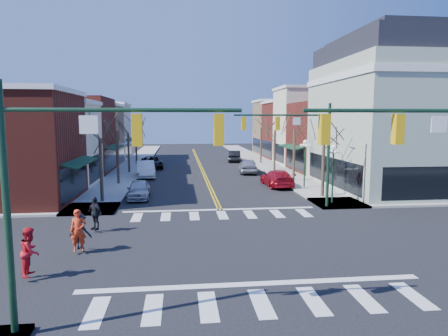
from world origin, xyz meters
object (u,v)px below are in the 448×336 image
object	(u,v)px
victorian_corner	(400,113)
lamppost_midblock	(305,156)
car_left_mid	(146,169)
pedestrian_red_b	(30,251)
car_left_far	(152,162)
pedestrian_dark_a	(95,213)
pedestrian_red_a	(78,230)
lamppost_corner	(333,164)
car_left_near	(139,189)
car_right_mid	(248,166)
car_right_far	(234,156)
pedestrian_dark_b	(80,231)
car_right_near	(277,178)

from	to	relation	value
victorian_corner	lamppost_midblock	distance (m)	9.10
car_left_mid	pedestrian_red_b	bearing A→B (deg)	-101.31
lamppost_midblock	pedestrian_red_b	distance (m)	24.69
victorian_corner	car_left_far	world-z (taller)	victorian_corner
victorian_corner	pedestrian_dark_a	bearing A→B (deg)	-154.50
pedestrian_red_a	pedestrian_dark_a	size ratio (longest dim) A/B	1.06
lamppost_corner	car_left_near	distance (m)	14.76
lamppost_midblock	car_right_mid	xyz separation A→B (m)	(-3.18, 10.74, -2.13)
car_right_far	pedestrian_dark_a	xyz separation A→B (m)	(-12.45, -35.01, 0.25)
pedestrian_dark_b	car_left_far	bearing A→B (deg)	-77.68
pedestrian_dark_b	victorian_corner	bearing A→B (deg)	-134.01
car_right_far	pedestrian_dark_a	size ratio (longest dim) A/B	2.69
lamppost_corner	pedestrian_red_b	distance (m)	20.40
car_left_mid	pedestrian_red_b	size ratio (longest dim) A/B	2.75
car_left_mid	pedestrian_dark_a	distance (m)	20.51
victorian_corner	lamppost_midblock	size ratio (longest dim) A/B	3.29
car_right_far	pedestrian_red_b	size ratio (longest dim) A/B	2.58
pedestrian_dark_b	car_left_near	bearing A→B (deg)	-82.15
car_left_mid	pedestrian_red_b	distance (m)	26.87
lamppost_midblock	pedestrian_red_a	bearing A→B (deg)	-135.13
car_left_mid	pedestrian_dark_b	size ratio (longest dim) A/B	3.10
car_left_far	pedestrian_dark_a	distance (m)	28.25
victorian_corner	car_left_near	world-z (taller)	victorian_corner
car_left_near	pedestrian_red_b	size ratio (longest dim) A/B	2.20
car_left_near	car_left_mid	size ratio (longest dim) A/B	0.80
car_left_mid	pedestrian_dark_b	xyz separation A→B (m)	(-1.02, -23.77, 0.13)
car_right_mid	car_right_near	bearing A→B (deg)	103.16
lamppost_corner	car_right_far	size ratio (longest dim) A/B	0.89
lamppost_corner	pedestrian_dark_a	xyz separation A→B (m)	(-15.50, -5.35, -1.90)
car_left_near	car_right_mid	xyz separation A→B (m)	(10.89, 13.43, 0.12)
victorian_corner	car_right_mid	bearing A→B (deg)	135.61
victorian_corner	pedestrian_red_a	world-z (taller)	victorian_corner
car_right_far	pedestrian_dark_a	world-z (taller)	pedestrian_dark_a
lamppost_midblock	car_right_far	bearing A→B (deg)	97.52
victorian_corner	pedestrian_red_b	world-z (taller)	victorian_corner
pedestrian_dark_b	car_right_far	bearing A→B (deg)	-93.63
lamppost_corner	car_left_far	xyz separation A→B (m)	(-14.37, 22.87, -2.21)
lamppost_midblock	victorian_corner	bearing A→B (deg)	-3.45
lamppost_corner	lamppost_midblock	world-z (taller)	same
lamppost_midblock	car_left_near	xyz separation A→B (m)	(-14.07, -2.68, -2.25)
lamppost_midblock	car_right_far	world-z (taller)	lamppost_midblock
pedestrian_red_a	pedestrian_red_b	world-z (taller)	pedestrian_red_a
car_left_near	car_right_far	size ratio (longest dim) A/B	0.85
car_left_near	lamppost_corner	bearing A→B (deg)	-16.91
lamppost_corner	pedestrian_dark_a	world-z (taller)	lamppost_corner
car_right_far	pedestrian_red_b	bearing A→B (deg)	78.59
pedestrian_red_b	lamppost_corner	bearing A→B (deg)	-57.81
car_left_near	pedestrian_red_b	xyz separation A→B (m)	(-2.56, -15.48, 0.39)
car_left_far	pedestrian_dark_b	size ratio (longest dim) A/B	3.20
car_right_near	pedestrian_red_b	distance (m)	24.55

